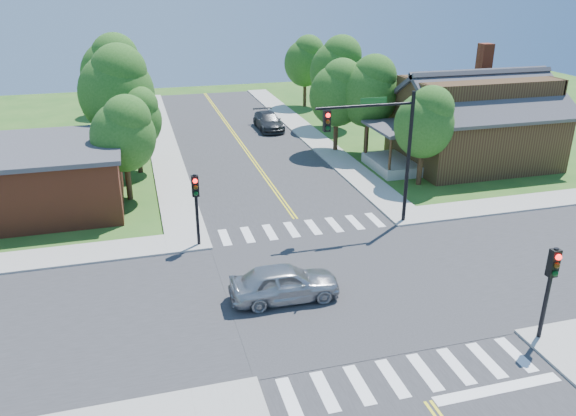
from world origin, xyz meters
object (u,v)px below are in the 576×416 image
object	(u,v)px
signal_pole_se	(551,277)
house_ne	(474,117)
car_dgrey	(268,122)
signal_mast_ne	(380,139)
signal_pole_nw	(196,197)
car_silver	(284,283)

from	to	relation	value
signal_pole_se	house_ne	distance (m)	22.03
signal_pole_se	house_ne	world-z (taller)	house_ne
car_dgrey	signal_mast_ne	bearing A→B (deg)	-87.76
signal_mast_ne	signal_pole_nw	size ratio (longest dim) A/B	1.89
signal_mast_ne	house_ne	xyz separation A→B (m)	(11.19, 8.65, -1.52)
signal_pole_nw	car_dgrey	xyz separation A→B (m)	(8.81, 21.56, -1.94)
signal_mast_ne	car_dgrey	xyz separation A→B (m)	(-0.70, 21.55, -4.13)
signal_mast_ne	house_ne	bearing A→B (deg)	37.68
signal_pole_se	signal_pole_nw	bearing A→B (deg)	135.00
signal_mast_ne	signal_pole_nw	world-z (taller)	signal_mast_ne
house_ne	car_silver	size ratio (longest dim) A/B	2.83
car_silver	signal_mast_ne	bearing A→B (deg)	-46.85
signal_mast_ne	car_silver	bearing A→B (deg)	-138.32
signal_pole_nw	car_silver	xyz separation A→B (m)	(2.81, -5.95, -1.88)
signal_pole_se	car_dgrey	bearing A→B (deg)	94.17
signal_pole_se	car_dgrey	world-z (taller)	signal_pole_se
signal_pole_se	car_dgrey	distance (m)	32.90
signal_pole_se	car_silver	world-z (taller)	signal_pole_se
signal_mast_ne	car_dgrey	size ratio (longest dim) A/B	1.44
signal_pole_nw	car_dgrey	size ratio (longest dim) A/B	0.76
house_ne	car_silver	xyz separation A→B (m)	(-17.90, -14.61, -2.55)
car_silver	car_dgrey	xyz separation A→B (m)	(6.00, 27.51, -0.05)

